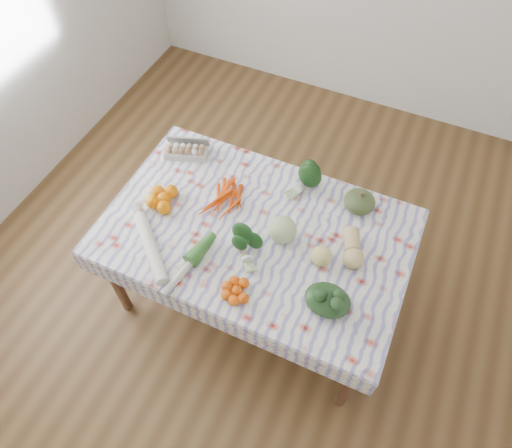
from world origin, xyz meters
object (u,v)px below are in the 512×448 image
egg_carton (186,152)px  kabocha_squash (360,202)px  grapefruit (321,256)px  dining_table (256,239)px  butternut_squash (353,248)px  cabbage (282,230)px

egg_carton → kabocha_squash: (1.08, 0.05, 0.02)m
kabocha_squash → grapefruit: (-0.07, -0.42, -0.00)m
dining_table → egg_carton: egg_carton is taller
egg_carton → butternut_squash: bearing=-32.1°
egg_carton → grapefruit: size_ratio=2.41×
dining_table → cabbage: 0.22m
dining_table → butternut_squash: butternut_squash is taller
dining_table → egg_carton: size_ratio=6.17×
butternut_squash → cabbage: bearing=168.8°
butternut_squash → dining_table: bearing=167.7°
cabbage → butternut_squash: (0.37, 0.06, -0.02)m
dining_table → kabocha_squash: 0.61m
egg_carton → kabocha_squash: kabocha_squash is taller
kabocha_squash → butternut_squash: bearing=-79.2°
dining_table → grapefruit: size_ratio=14.89×
dining_table → egg_carton: (-0.62, 0.33, 0.12)m
kabocha_squash → cabbage: cabbage is taller
kabocha_squash → butternut_squash: (0.06, -0.30, -0.00)m
egg_carton → grapefruit: bearing=-39.7°
egg_carton → cabbage: size_ratio=1.72×
egg_carton → dining_table: bearing=-47.5°
egg_carton → cabbage: bearing=-41.9°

